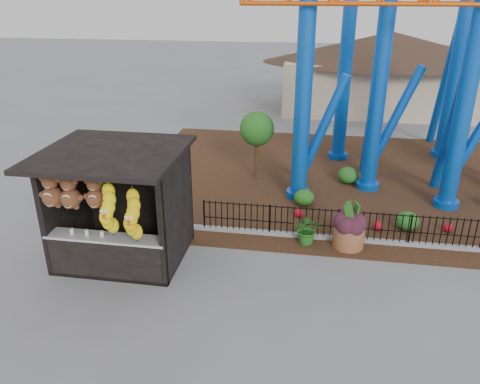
% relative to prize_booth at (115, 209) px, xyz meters
% --- Properties ---
extents(ground, '(120.00, 120.00, 0.00)m').
position_rel_prize_booth_xyz_m(ground, '(3.02, -0.88, -1.55)').
color(ground, slate).
rests_on(ground, ground).
extents(mulch_bed, '(18.00, 12.00, 0.02)m').
position_rel_prize_booth_xyz_m(mulch_bed, '(7.02, 7.12, -1.55)').
color(mulch_bed, '#331E11').
rests_on(mulch_bed, ground).
extents(curb, '(18.00, 0.18, 0.12)m').
position_rel_prize_booth_xyz_m(curb, '(7.02, 2.12, -1.49)').
color(curb, gray).
rests_on(curb, ground).
extents(prize_booth, '(3.50, 3.40, 3.12)m').
position_rel_prize_booth_xyz_m(prize_booth, '(0.00, 0.00, 0.00)').
color(prize_booth, black).
rests_on(prize_booth, ground).
extents(picket_fence, '(12.20, 0.06, 1.00)m').
position_rel_prize_booth_xyz_m(picket_fence, '(7.92, 2.12, -1.05)').
color(picket_fence, black).
rests_on(picket_fence, ground).
extents(roller_coaster, '(11.00, 6.37, 10.82)m').
position_rel_prize_booth_xyz_m(roller_coaster, '(8.14, 7.35, 4.89)').
color(roller_coaster, blue).
rests_on(roller_coaster, ground).
extents(terracotta_planter, '(1.15, 1.15, 0.64)m').
position_rel_prize_booth_xyz_m(terracotta_planter, '(6.11, 1.80, -1.24)').
color(terracotta_planter, brown).
rests_on(terracotta_planter, ground).
extents(planter_foliage, '(0.70, 0.70, 0.64)m').
position_rel_prize_booth_xyz_m(planter_foliage, '(6.11, 1.80, -0.60)').
color(planter_foliage, '#32141F').
rests_on(planter_foliage, terracotta_planter).
extents(potted_plant, '(0.84, 0.74, 0.91)m').
position_rel_prize_booth_xyz_m(potted_plant, '(4.95, 1.82, -1.10)').
color(potted_plant, '#235719').
rests_on(potted_plant, ground).
extents(landscaping, '(8.31, 4.34, 0.62)m').
position_rel_prize_booth_xyz_m(landscaping, '(7.66, 4.79, -1.27)').
color(landscaping, '#205719').
rests_on(landscaping, mulch_bed).
extents(pavilion, '(15.00, 15.00, 4.80)m').
position_rel_prize_booth_xyz_m(pavilion, '(9.02, 19.12, 1.51)').
color(pavilion, '#BFAD8C').
rests_on(pavilion, ground).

